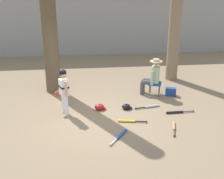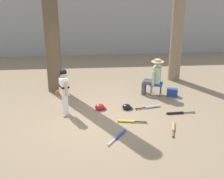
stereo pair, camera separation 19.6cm
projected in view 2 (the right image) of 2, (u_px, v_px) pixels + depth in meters
ground_plane at (94, 119)px, 7.83m from camera, size 60.00×60.00×0.00m
concrete_back_wall at (90, 22)px, 14.11m from camera, size 18.00×0.36×3.20m
tree_near_player at (50, 16)px, 8.99m from camera, size 0.81×0.81×5.80m
tree_behind_spectator at (177, 31)px, 10.33m from camera, size 0.68×0.68×4.31m
young_ballplayer at (64, 89)px, 7.90m from camera, size 0.46×0.56×1.31m
folding_stool at (156, 84)px, 9.36m from camera, size 0.51×0.51×0.41m
seated_spectator at (154, 76)px, 9.28m from camera, size 0.68×0.54×1.20m
handbag_beside_stool at (172, 92)px, 9.32m from camera, size 0.38×0.28×0.26m
bat_yellow_trainer at (128, 121)px, 7.62m from camera, size 0.76×0.20×0.07m
bat_black_composite at (177, 113)px, 8.11m from camera, size 0.81×0.09×0.07m
bat_aluminum_silver at (151, 107)px, 8.49m from camera, size 0.76×0.23×0.07m
bat_wood_tan at (173, 128)px, 7.30m from camera, size 0.27×0.74×0.07m
bat_blue_youth at (119, 135)px, 6.93m from camera, size 0.52×0.70×0.07m
batting_helmet_red at (100, 107)px, 8.37m from camera, size 0.32×0.25×0.19m
batting_helmet_black at (127, 107)px, 8.39m from camera, size 0.30×0.23×0.17m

